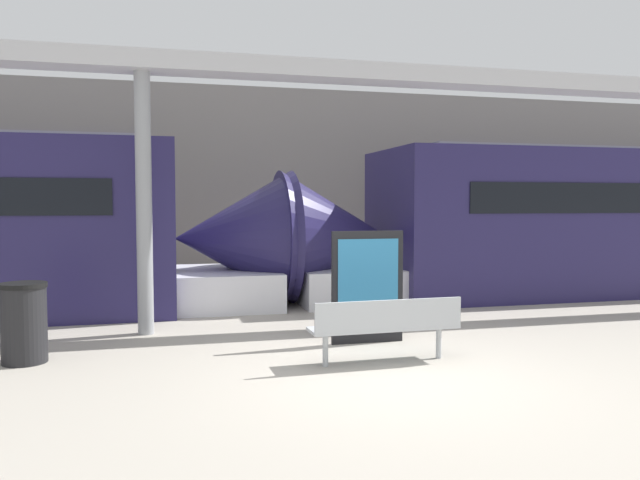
{
  "coord_description": "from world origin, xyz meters",
  "views": [
    {
      "loc": [
        -2.52,
        -6.63,
        1.99
      ],
      "look_at": [
        -0.06,
        3.04,
        1.4
      ],
      "focal_mm": 35.0,
      "sensor_mm": 36.0,
      "label": 1
    }
  ],
  "objects_px": {
    "poster_board": "(368,286)",
    "support_column_near": "(144,204)",
    "bench_near": "(386,324)",
    "trash_bin": "(24,323)"
  },
  "relations": [
    {
      "from": "trash_bin",
      "to": "poster_board",
      "type": "height_order",
      "value": "poster_board"
    },
    {
      "from": "bench_near",
      "to": "support_column_near",
      "type": "relative_size",
      "value": 0.48
    },
    {
      "from": "support_column_near",
      "to": "poster_board",
      "type": "bearing_deg",
      "value": -24.5
    },
    {
      "from": "bench_near",
      "to": "poster_board",
      "type": "distance_m",
      "value": 1.22
    },
    {
      "from": "bench_near",
      "to": "support_column_near",
      "type": "xyz_separation_m",
      "value": [
        -2.93,
        2.57,
        1.47
      ]
    },
    {
      "from": "bench_near",
      "to": "poster_board",
      "type": "height_order",
      "value": "poster_board"
    },
    {
      "from": "poster_board",
      "to": "support_column_near",
      "type": "bearing_deg",
      "value": 155.5
    },
    {
      "from": "poster_board",
      "to": "support_column_near",
      "type": "distance_m",
      "value": 3.58
    },
    {
      "from": "bench_near",
      "to": "support_column_near",
      "type": "bearing_deg",
      "value": 137.19
    },
    {
      "from": "poster_board",
      "to": "support_column_near",
      "type": "height_order",
      "value": "support_column_near"
    }
  ]
}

